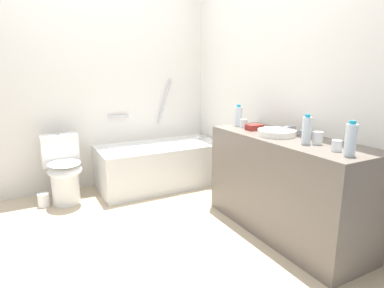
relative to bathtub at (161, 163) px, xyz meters
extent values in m
plane|color=#C1AD8E|center=(-0.66, -1.03, -0.27)|extent=(3.80, 3.80, 0.00)
cube|color=silver|center=(-0.66, 0.40, 0.92)|extent=(3.20, 0.10, 2.38)
cube|color=silver|center=(0.79, -1.03, 0.92)|extent=(0.10, 3.16, 2.38)
cube|color=silver|center=(0.00, 0.00, -0.02)|extent=(1.45, 0.69, 0.49)
cube|color=white|center=(0.00, 0.00, 0.19)|extent=(1.19, 0.50, 0.09)
cylinder|color=silver|center=(0.56, 0.00, 0.27)|extent=(0.09, 0.03, 0.03)
cylinder|color=silver|center=(0.20, 0.32, 0.70)|extent=(0.21, 0.03, 0.55)
cylinder|color=silver|center=(-0.40, 0.32, 0.55)|extent=(0.24, 0.03, 0.03)
cylinder|color=white|center=(-1.08, -0.04, -0.08)|extent=(0.27, 0.27, 0.37)
ellipsoid|color=white|center=(-1.08, -0.09, 0.10)|extent=(0.35, 0.40, 0.12)
ellipsoid|color=white|center=(-1.08, -0.09, 0.17)|extent=(0.33, 0.38, 0.02)
cube|color=white|center=(-1.09, 0.14, 0.26)|extent=(0.37, 0.16, 0.33)
cylinder|color=#B9B9BF|center=(-1.09, 0.14, 0.43)|extent=(0.03, 0.03, 0.01)
cube|color=#6B6056|center=(0.48, -1.54, 0.14)|extent=(0.53, 1.45, 0.82)
cylinder|color=white|center=(0.43, -1.45, 0.58)|extent=(0.31, 0.31, 0.05)
cylinder|color=#ACACB1|center=(0.63, -1.45, 0.59)|extent=(0.02, 0.02, 0.06)
cylinder|color=#ACACB1|center=(0.57, -1.45, 0.62)|extent=(0.11, 0.02, 0.02)
cylinder|color=#ACACB1|center=(0.63, -1.51, 0.58)|extent=(0.03, 0.03, 0.04)
cylinder|color=#ACACB1|center=(0.63, -1.39, 0.58)|extent=(0.03, 0.03, 0.04)
cylinder|color=silver|center=(0.40, -2.15, 0.66)|extent=(0.07, 0.07, 0.20)
cylinder|color=teal|center=(0.40, -2.15, 0.77)|extent=(0.04, 0.04, 0.02)
cylinder|color=silver|center=(0.41, -1.78, 0.66)|extent=(0.07, 0.07, 0.20)
cylinder|color=teal|center=(0.41, -1.78, 0.76)|extent=(0.04, 0.04, 0.02)
cylinder|color=silver|center=(0.44, -0.92, 0.65)|extent=(0.07, 0.07, 0.18)
cylinder|color=teal|center=(0.44, -0.92, 0.75)|extent=(0.04, 0.04, 0.02)
cylinder|color=white|center=(0.47, -1.83, 0.60)|extent=(0.07, 0.07, 0.09)
cylinder|color=white|center=(0.42, -2.03, 0.59)|extent=(0.07, 0.07, 0.08)
cylinder|color=white|center=(0.42, -1.02, 0.60)|extent=(0.07, 0.07, 0.08)
cube|color=maroon|center=(0.43, -1.17, 0.58)|extent=(0.14, 0.10, 0.05)
cylinder|color=white|center=(-1.30, -0.03, -0.20)|extent=(0.11, 0.11, 0.14)
camera|label=1|loc=(-1.39, -3.40, 1.09)|focal=29.97mm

